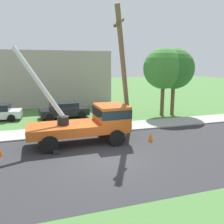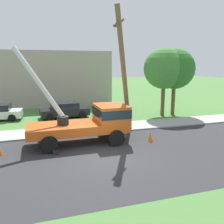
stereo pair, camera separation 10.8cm
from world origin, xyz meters
TOP-DOWN VIEW (x-y plane):
  - ground_plane at (0.00, 12.00)m, footprint 120.00×120.00m
  - road_asphalt at (0.00, 0.00)m, footprint 80.00×8.86m
  - sidewalk_strip at (0.00, 5.71)m, footprint 80.00×2.55m
  - utility_truck at (-0.15, 2.86)m, footprint 6.79×3.20m
  - leaning_utility_pole at (2.35, 3.81)m, footprint 2.48×3.25m
  - traffic_cone_ahead at (3.50, 1.83)m, footprint 0.36×0.36m
  - traffic_cone_curbside at (2.45, 3.85)m, footprint 0.36×0.36m
  - parked_sedan_black at (-1.05, 10.45)m, footprint 4.54×2.27m
  - roadside_tree_near at (8.14, 8.67)m, footprint 3.85×3.85m
  - roadside_tree_far at (9.24, 8.60)m, footprint 3.80×3.80m
  - lowrise_building_backdrop at (-3.70, 19.12)m, footprint 18.00×6.00m

SIDE VIEW (x-z plane):
  - ground_plane at x=0.00m, z-range 0.00..0.00m
  - road_asphalt at x=0.00m, z-range 0.00..0.01m
  - sidewalk_strip at x=0.00m, z-range 0.00..0.10m
  - traffic_cone_ahead at x=3.50m, z-range 0.00..0.56m
  - traffic_cone_curbside at x=2.45m, z-range 0.00..0.56m
  - parked_sedan_black at x=-1.05m, z-range 0.00..1.42m
  - utility_truck at x=-0.15m, z-range -1.58..4.40m
  - lowrise_building_backdrop at x=-3.70m, z-range 0.00..6.40m
  - leaning_utility_pole at x=2.35m, z-range 0.09..8.61m
  - roadside_tree_far at x=9.24m, z-range 1.25..7.61m
  - roadside_tree_near at x=8.14m, z-range 1.27..7.70m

